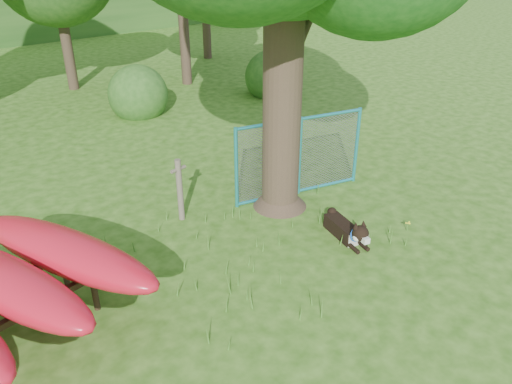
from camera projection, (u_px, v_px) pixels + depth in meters
ground at (293, 276)px, 8.14m from camera, size 80.00×80.00×0.00m
wooden_post at (180, 188)px, 9.45m from camera, size 0.35×0.14×1.26m
husky_dog at (348, 231)px, 9.00m from camera, size 0.56×1.25×0.57m
fence_section at (300, 156)px, 10.34m from camera, size 2.84×0.82×2.85m
wildflower_clump at (408, 224)px, 9.29m from camera, size 0.09×0.09×0.20m
shrub_right at (271, 94)px, 17.27m from camera, size 1.80×1.80×1.80m
shrub_mid at (140, 114)px, 15.42m from camera, size 1.80×1.80×1.80m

